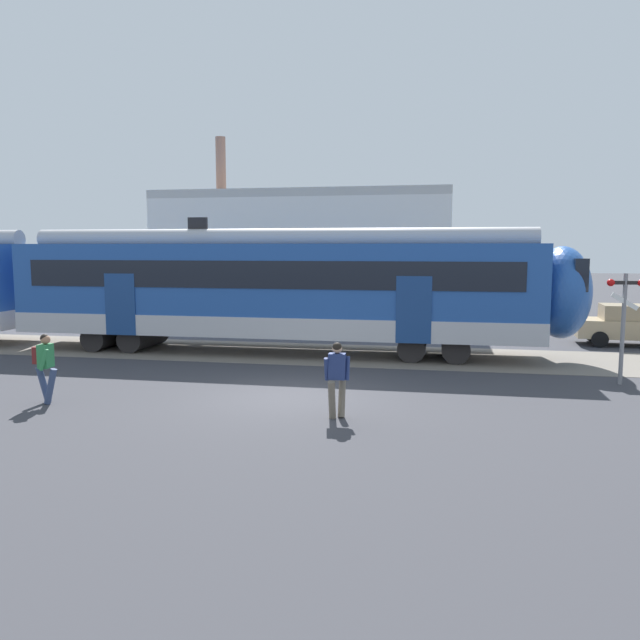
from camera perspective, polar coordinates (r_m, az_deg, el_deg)
The scene contains 7 objects.
ground_plane at distance 15.56m, azimuth -2.80°, elevation -7.04°, with size 160.00×160.00×0.00m, color #38383D.
commuter_train at distance 25.39m, azimuth -23.28°, elevation 2.90°, with size 38.05×3.07×4.73m.
pedestrian_green at distance 16.10m, azimuth -23.85°, elevation -3.55°, with size 0.66×0.54×1.67m.
pedestrian_navy at distance 13.47m, azimuth 1.57°, elevation -4.99°, with size 0.53×0.64×1.67m.
parked_car_tan at distance 26.17m, azimuth 26.58°, elevation -0.41°, with size 4.09×1.94×1.54m.
crossing_signal at distance 18.51m, azimuth 26.05°, elevation 0.79°, with size 0.96×0.22×3.00m.
background_building at distance 31.37m, azimuth -1.47°, elevation 5.80°, with size 14.33×5.00×9.20m.
Camera 1 is at (3.60, -14.68, 3.69)m, focal length 35.00 mm.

